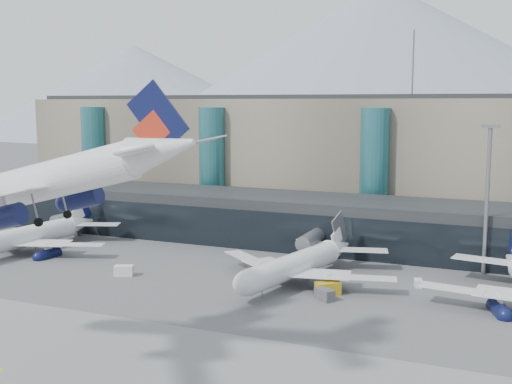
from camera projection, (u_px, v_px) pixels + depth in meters
ground at (196, 345)px, 77.66m from camera, size 900.00×900.00×0.00m
concourse at (331, 223)px, 129.63m from camera, size 170.00×27.00×10.00m
terminal_main at (274, 155)px, 167.24m from camera, size 130.00×30.00×31.00m
teal_towers at (289, 168)px, 148.99m from camera, size 116.40×19.40×46.00m
mountain_ridge at (498, 76)px, 411.71m from camera, size 910.00×400.00×110.00m
lightmast_mid at (487, 191)px, 107.86m from camera, size 3.00×1.20×25.60m
hero_jet at (61, 170)px, 66.86m from camera, size 34.82×35.61×11.48m
jet_parked_left at (36, 229)px, 127.16m from camera, size 35.64×35.39×11.54m
jet_parked_mid at (304, 255)px, 105.51m from camera, size 33.80×34.75×11.17m
veh_a at (124, 271)px, 108.74m from camera, size 3.58×2.87×1.76m
veh_b at (269, 269)px, 110.62m from camera, size 1.74×2.63×1.45m
veh_c at (325, 295)px, 95.32m from camera, size 3.49×3.11×1.73m
veh_f at (22, 236)px, 136.10m from camera, size 3.41×4.09×2.02m
veh_g at (418, 283)px, 102.28m from camera, size 1.69×2.31×1.21m
veh_h at (328, 289)px, 97.85m from camera, size 4.02×3.83×2.02m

